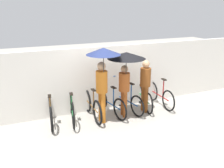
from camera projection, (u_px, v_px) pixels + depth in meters
name	position (u px, v px, depth m)	size (l,w,h in m)	color
ground_plane	(128.00, 131.00, 6.61)	(30.00, 30.00, 0.00)	#9E998E
back_wall	(104.00, 78.00, 7.78)	(11.53, 0.12, 2.00)	silver
parked_bicycle_0	(51.00, 111.00, 6.96)	(0.44, 1.71, 0.97)	black
parked_bicycle_1	(72.00, 107.00, 7.14)	(0.50, 1.81, 1.02)	black
parked_bicycle_2	(92.00, 106.00, 7.30)	(0.44, 1.68, 1.08)	black
parked_bicycle_3	(110.00, 103.00, 7.54)	(0.47, 1.71, 1.02)	black
parked_bicycle_4	(128.00, 100.00, 7.76)	(0.44, 1.63, 1.06)	black
parked_bicycle_5	(144.00, 97.00, 7.99)	(0.51, 1.59, 1.02)	black
parked_bicycle_6	(160.00, 95.00, 8.19)	(0.44, 1.66, 1.06)	black
pedestrian_leading	(103.00, 67.00, 6.59)	(0.91, 0.91, 2.14)	#C66B1E
pedestrian_center	(126.00, 66.00, 6.94)	(1.06, 1.06, 1.96)	#9E4C1E
pedestrian_trailing	(145.00, 82.00, 7.54)	(0.32, 0.32, 1.63)	brown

